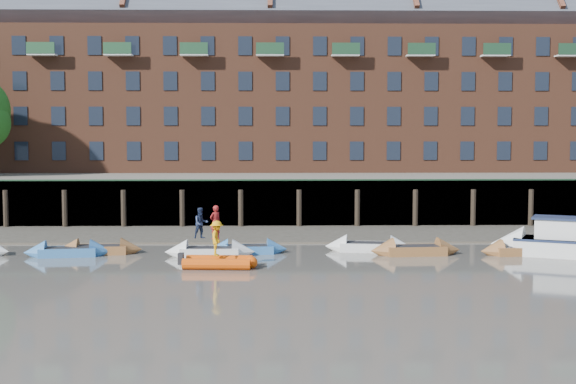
{
  "coord_description": "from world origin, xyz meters",
  "views": [
    {
      "loc": [
        0.14,
        -32.86,
        6.67
      ],
      "look_at": [
        1.04,
        12.0,
        3.2
      ],
      "focal_mm": 50.0,
      "sensor_mm": 36.0,
      "label": 1
    }
  ],
  "objects_px": {
    "rowboat_6": "(415,250)",
    "rib_tender": "(221,262)",
    "rowboat_4": "(248,249)",
    "person_rower_a": "(215,222)",
    "rowboat_3": "(210,252)",
    "person_rower_b": "(201,223)",
    "person_rib_crew": "(217,238)",
    "rowboat_1": "(68,252)",
    "motor_launch": "(544,243)",
    "rowboat_5": "(369,247)",
    "rowboat_2": "(100,250)",
    "rowboat_7": "(522,250)"
  },
  "relations": [
    {
      "from": "rowboat_6",
      "to": "person_rower_b",
      "type": "distance_m",
      "value": 11.55
    },
    {
      "from": "person_rib_crew",
      "to": "rowboat_4",
      "type": "bearing_deg",
      "value": -14.5
    },
    {
      "from": "rowboat_7",
      "to": "rib_tender",
      "type": "xyz_separation_m",
      "value": [
        -15.88,
        -3.74,
        0.04
      ]
    },
    {
      "from": "rowboat_6",
      "to": "rowboat_7",
      "type": "bearing_deg",
      "value": -5.61
    },
    {
      "from": "rowboat_3",
      "to": "person_rower_b",
      "type": "xyz_separation_m",
      "value": [
        -0.47,
        0.17,
        1.51
      ]
    },
    {
      "from": "rowboat_2",
      "to": "person_rower_a",
      "type": "height_order",
      "value": "person_rower_a"
    },
    {
      "from": "rowboat_1",
      "to": "person_rower_b",
      "type": "xyz_separation_m",
      "value": [
        7.06,
        -0.07,
        1.52
      ]
    },
    {
      "from": "person_rower_a",
      "to": "person_rower_b",
      "type": "distance_m",
      "value": 0.81
    },
    {
      "from": "rowboat_2",
      "to": "person_rower_b",
      "type": "distance_m",
      "value": 5.82
    },
    {
      "from": "rowboat_3",
      "to": "rowboat_5",
      "type": "xyz_separation_m",
      "value": [
        8.62,
        1.65,
        0.0
      ]
    },
    {
      "from": "rowboat_4",
      "to": "motor_launch",
      "type": "bearing_deg",
      "value": -7.7
    },
    {
      "from": "person_rower_b",
      "to": "rowboat_2",
      "type": "bearing_deg",
      "value": 147.89
    },
    {
      "from": "rowboat_3",
      "to": "rowboat_7",
      "type": "distance_m",
      "value": 16.69
    },
    {
      "from": "rowboat_3",
      "to": "rowboat_5",
      "type": "distance_m",
      "value": 8.78
    },
    {
      "from": "rowboat_3",
      "to": "motor_launch",
      "type": "distance_m",
      "value": 17.85
    },
    {
      "from": "rowboat_2",
      "to": "rib_tender",
      "type": "distance_m",
      "value": 8.19
    },
    {
      "from": "rowboat_7",
      "to": "person_rower_a",
      "type": "xyz_separation_m",
      "value": [
        -16.38,
        -0.27,
        1.59
      ]
    },
    {
      "from": "rib_tender",
      "to": "motor_launch",
      "type": "bearing_deg",
      "value": 16.0
    },
    {
      "from": "rowboat_4",
      "to": "rowboat_5",
      "type": "relative_size",
      "value": 0.88
    },
    {
      "from": "rowboat_5",
      "to": "rib_tender",
      "type": "xyz_separation_m",
      "value": [
        -7.81,
        -5.17,
        0.02
      ]
    },
    {
      "from": "rowboat_1",
      "to": "rowboat_5",
      "type": "bearing_deg",
      "value": -2.25
    },
    {
      "from": "rib_tender",
      "to": "person_rib_crew",
      "type": "relative_size",
      "value": 2.11
    },
    {
      "from": "rowboat_2",
      "to": "motor_launch",
      "type": "distance_m",
      "value": 23.9
    },
    {
      "from": "rowboat_2",
      "to": "rowboat_4",
      "type": "bearing_deg",
      "value": -4.48
    },
    {
      "from": "rowboat_7",
      "to": "person_rower_b",
      "type": "distance_m",
      "value": 17.23
    },
    {
      "from": "rowboat_4",
      "to": "person_rib_crew",
      "type": "distance_m",
      "value": 4.82
    },
    {
      "from": "person_rower_a",
      "to": "rowboat_7",
      "type": "bearing_deg",
      "value": 140.0
    },
    {
      "from": "rowboat_2",
      "to": "person_rib_crew",
      "type": "distance_m",
      "value": 8.08
    },
    {
      "from": "rib_tender",
      "to": "rowboat_1",
      "type": "bearing_deg",
      "value": 159.73
    },
    {
      "from": "rowboat_3",
      "to": "rib_tender",
      "type": "height_order",
      "value": "rowboat_3"
    },
    {
      "from": "rowboat_5",
      "to": "rowboat_3",
      "type": "bearing_deg",
      "value": -161.09
    },
    {
      "from": "person_rower_b",
      "to": "person_rower_a",
      "type": "bearing_deg",
      "value": -39.86
    },
    {
      "from": "rowboat_3",
      "to": "person_rower_a",
      "type": "xyz_separation_m",
      "value": [
        0.3,
        -0.06,
        1.58
      ]
    },
    {
      "from": "rowboat_5",
      "to": "rib_tender",
      "type": "relative_size",
      "value": 1.37
    },
    {
      "from": "person_rib_crew",
      "to": "person_rower_b",
      "type": "bearing_deg",
      "value": 19.12
    },
    {
      "from": "rowboat_1",
      "to": "motor_launch",
      "type": "distance_m",
      "value": 25.38
    },
    {
      "from": "rowboat_5",
      "to": "rowboat_1",
      "type": "bearing_deg",
      "value": -166.93
    },
    {
      "from": "rowboat_6",
      "to": "rib_tender",
      "type": "height_order",
      "value": "rowboat_6"
    },
    {
      "from": "rib_tender",
      "to": "motor_launch",
      "type": "xyz_separation_m",
      "value": [
        17.04,
        3.61,
        0.41
      ]
    },
    {
      "from": "person_rower_b",
      "to": "person_rib_crew",
      "type": "relative_size",
      "value": 0.96
    },
    {
      "from": "person_rower_b",
      "to": "person_rib_crew",
      "type": "bearing_deg",
      "value": -97.03
    },
    {
      "from": "rowboat_4",
      "to": "person_rower_a",
      "type": "relative_size",
      "value": 2.44
    },
    {
      "from": "rowboat_7",
      "to": "rowboat_6",
      "type": "bearing_deg",
      "value": 173.89
    },
    {
      "from": "rowboat_2",
      "to": "motor_launch",
      "type": "bearing_deg",
      "value": -6.74
    },
    {
      "from": "motor_launch",
      "to": "person_rower_b",
      "type": "relative_size",
      "value": 4.08
    },
    {
      "from": "motor_launch",
      "to": "rowboat_2",
      "type": "bearing_deg",
      "value": 22.22
    },
    {
      "from": "rowboat_4",
      "to": "rowboat_6",
      "type": "distance_m",
      "value": 9.04
    },
    {
      "from": "motor_launch",
      "to": "person_rower_a",
      "type": "height_order",
      "value": "person_rower_a"
    },
    {
      "from": "rowboat_5",
      "to": "person_rib_crew",
      "type": "xyz_separation_m",
      "value": [
        -8.01,
        -5.11,
        1.19
      ]
    },
    {
      "from": "person_rower_a",
      "to": "motor_launch",
      "type": "bearing_deg",
      "value": 139.5
    }
  ]
}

